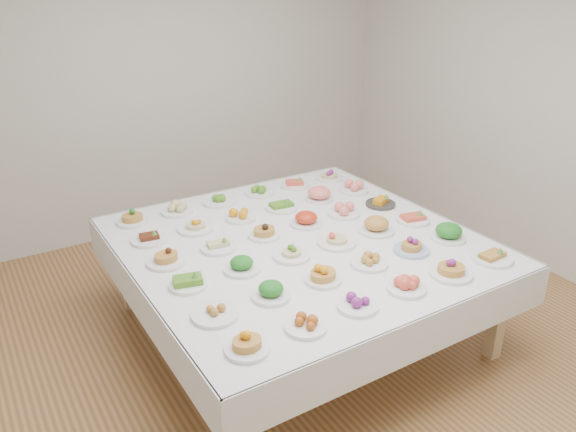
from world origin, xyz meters
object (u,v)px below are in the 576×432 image
dish_0 (247,341)px  dish_18 (166,255)px  dish_35 (330,174)px  display_table (299,248)px

dish_0 → dish_18: bearing=90.9°
dish_18 → dish_35: 1.96m
display_table → dish_18: (-0.91, 0.17, 0.12)m
display_table → dish_0: dish_0 is taller
dish_0 → dish_18: (-0.02, 1.08, -0.00)m
dish_0 → display_table: bearing=45.4°
dish_0 → dish_35: (1.80, 1.81, -0.00)m
dish_35 → dish_0: bearing=-134.9°
display_table → dish_18: size_ratio=9.25×
dish_18 → dish_35: (1.82, 0.73, -0.00)m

